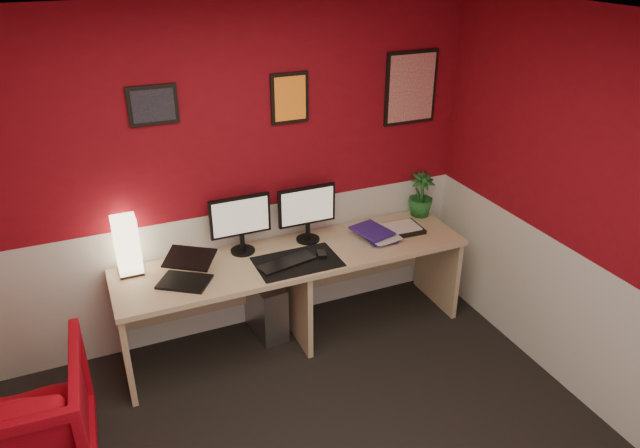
{
  "coord_description": "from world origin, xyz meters",
  "views": [
    {
      "loc": [
        -0.84,
        -2.14,
        2.86
      ],
      "look_at": [
        0.6,
        1.21,
        1.05
      ],
      "focal_mm": 33.27,
      "sensor_mm": 36.0,
      "label": 1
    }
  ],
  "objects": [
    {
      "name": "monitor_left",
      "position": [
        0.15,
        1.6,
        1.02
      ],
      "size": [
        0.45,
        0.06,
        0.58
      ],
      "primitive_type": "cube",
      "color": "black",
      "rests_on": "desk"
    },
    {
      "name": "potted_plant",
      "position": [
        1.69,
        1.62,
        0.91
      ],
      "size": [
        0.23,
        0.23,
        0.37
      ],
      "primitive_type": "imported",
      "rotation": [
        0.0,
        0.0,
        -0.14
      ],
      "color": "#19591E",
      "rests_on": "desk"
    },
    {
      "name": "ceiling",
      "position": [
        0.0,
        0.0,
        2.5
      ],
      "size": [
        4.0,
        3.5,
        0.01
      ],
      "primitive_type": "cube",
      "color": "white",
      "rests_on": "ground"
    },
    {
      "name": "wall_right",
      "position": [
        2.0,
        0.0,
        1.25
      ],
      "size": [
        0.01,
        3.5,
        2.5
      ],
      "primitive_type": "cube",
      "color": "maroon",
      "rests_on": "ground"
    },
    {
      "name": "wainscot_right",
      "position": [
        2.0,
        0.0,
        0.5
      ],
      "size": [
        0.01,
        3.5,
        1.0
      ],
      "primitive_type": "cube",
      "color": "silver",
      "rests_on": "ground"
    },
    {
      "name": "monitor_right",
      "position": [
        0.66,
        1.58,
        1.02
      ],
      "size": [
        0.45,
        0.06,
        0.58
      ],
      "primitive_type": "cube",
      "color": "black",
      "rests_on": "desk"
    },
    {
      "name": "art_right",
      "position": [
        1.59,
        1.74,
        1.78
      ],
      "size": [
        0.44,
        0.02,
        0.56
      ],
      "primitive_type": "cube",
      "color": "red",
      "rests_on": "wall_back"
    },
    {
      "name": "book_top",
      "position": [
        1.01,
        1.38,
        0.79
      ],
      "size": [
        0.29,
        0.35,
        0.03
      ],
      "primitive_type": "imported",
      "rotation": [
        0.0,
        0.0,
        0.23
      ],
      "color": "navy",
      "rests_on": "book_middle"
    },
    {
      "name": "keyboard",
      "position": [
        0.38,
        1.3,
        0.74
      ],
      "size": [
        0.44,
        0.23,
        0.02
      ],
      "primitive_type": "cube",
      "rotation": [
        0.0,
        0.0,
        0.21
      ],
      "color": "black",
      "rests_on": "desk_mat"
    },
    {
      "name": "desk",
      "position": [
        0.49,
        1.41,
        0.36
      ],
      "size": [
        2.6,
        0.65,
        0.73
      ],
      "primitive_type": "cube",
      "color": "tan",
      "rests_on": "ground"
    },
    {
      "name": "wall_back",
      "position": [
        0.0,
        1.75,
        1.25
      ],
      "size": [
        4.0,
        0.01,
        2.5
      ],
      "primitive_type": "cube",
      "color": "maroon",
      "rests_on": "ground"
    },
    {
      "name": "book_middle",
      "position": [
        1.06,
        1.37,
        0.77
      ],
      "size": [
        0.25,
        0.32,
        0.02
      ],
      "primitive_type": "imported",
      "rotation": [
        0.0,
        0.0,
        0.09
      ],
      "color": "silver",
      "rests_on": "book_bottom"
    },
    {
      "name": "shoji_lamp",
      "position": [
        -0.65,
        1.62,
        0.93
      ],
      "size": [
        0.16,
        0.16,
        0.4
      ],
      "primitive_type": "cube",
      "color": "#FFE5B2",
      "rests_on": "desk"
    },
    {
      "name": "book_bottom",
      "position": [
        1.07,
        1.4,
        0.74
      ],
      "size": [
        0.23,
        0.3,
        0.03
      ],
      "primitive_type": "imported",
      "rotation": [
        0.0,
        0.0,
        -0.1
      ],
      "color": "navy",
      "rests_on": "desk"
    },
    {
      "name": "wainscot_back",
      "position": [
        0.0,
        1.75,
        0.5
      ],
      "size": [
        4.0,
        0.01,
        1.0
      ],
      "primitive_type": "cube",
      "color": "silver",
      "rests_on": "ground"
    },
    {
      "name": "laptop",
      "position": [
        -0.34,
        1.34,
        0.84
      ],
      "size": [
        0.4,
        0.38,
        0.22
      ],
      "primitive_type": "cube",
      "rotation": [
        0.0,
        0.0,
        -0.6
      ],
      "color": "black",
      "rests_on": "desk"
    },
    {
      "name": "desk_mat",
      "position": [
        0.46,
        1.3,
        0.73
      ],
      "size": [
        0.6,
        0.38,
        0.01
      ],
      "primitive_type": "cube",
      "color": "black",
      "rests_on": "desk"
    },
    {
      "name": "pc_tower",
      "position": [
        0.29,
        1.58,
        0.23
      ],
      "size": [
        0.25,
        0.47,
        0.45
      ],
      "primitive_type": "cube",
      "rotation": [
        0.0,
        0.0,
        0.11
      ],
      "color": "#99999E",
      "rests_on": "ground"
    },
    {
      "name": "art_left",
      "position": [
        -0.34,
        1.74,
        1.85
      ],
      "size": [
        0.32,
        0.02,
        0.26
      ],
      "primitive_type": "cube",
      "color": "black",
      "rests_on": "wall_back"
    },
    {
      "name": "art_center",
      "position": [
        0.6,
        1.74,
        1.8
      ],
      "size": [
        0.28,
        0.02,
        0.36
      ],
      "primitive_type": "cube",
      "color": "orange",
      "rests_on": "wall_back"
    },
    {
      "name": "mouse",
      "position": [
        0.65,
        1.3,
        0.75
      ],
      "size": [
        0.08,
        0.11,
        0.03
      ],
      "primitive_type": "cube",
      "rotation": [
        0.0,
        0.0,
        -0.25
      ],
      "color": "black",
      "rests_on": "desk_mat"
    },
    {
      "name": "zen_tray",
      "position": [
        1.38,
        1.43,
        0.74
      ],
      "size": [
        0.36,
        0.26,
        0.03
      ],
      "primitive_type": "cube",
      "rotation": [
        0.0,
        0.0,
        -0.03
      ],
      "color": "black",
      "rests_on": "desk"
    },
    {
      "name": "armchair",
      "position": [
        -1.45,
        0.79,
        0.39
      ],
      "size": [
        0.87,
        0.89,
        0.78
      ],
      "primitive_type": "imported",
      "rotation": [
        0.0,
        0.0,
        3.09
      ],
      "color": "#B50615",
      "rests_on": "ground"
    }
  ]
}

